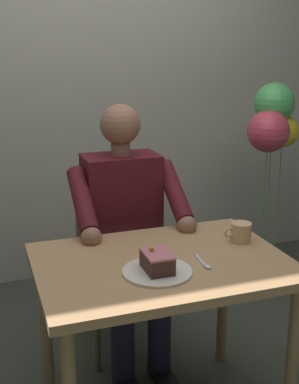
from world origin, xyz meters
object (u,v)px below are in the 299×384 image
at_px(chair, 117,252).
at_px(dessert_spoon, 204,263).
at_px(dining_table, 162,283).
at_px(seated_person, 126,234).
at_px(balloon_display, 273,133).
at_px(cake_slice, 157,261).
at_px(coffee_cup, 241,232).

xyz_separation_m(chair, dessert_spoon, (-0.14, 0.75, 0.23)).
relative_size(dining_table, seated_person, 0.77).
distance_m(seated_person, balloon_display, 1.21).
bearing_deg(cake_slice, coffee_cup, -158.33).
xyz_separation_m(cake_slice, balloon_display, (-1.12, -1.03, 0.25)).
bearing_deg(seated_person, dessert_spoon, 103.19).
distance_m(chair, seated_person, 0.24).
bearing_deg(cake_slice, chair, -94.34).
height_order(coffee_cup, dessert_spoon, coffee_cup).
height_order(chair, cake_slice, chair).
distance_m(chair, dessert_spoon, 0.80).
bearing_deg(seated_person, chair, -90.00).
bearing_deg(seated_person, coffee_cup, 132.48).
distance_m(dining_table, chair, 0.68).
relative_size(chair, cake_slice, 6.45).
height_order(seated_person, cake_slice, seated_person).
distance_m(chair, coffee_cup, 0.75).
distance_m(cake_slice, dessert_spoon, 0.20).
bearing_deg(chair, cake_slice, 85.66).
relative_size(coffee_cup, dessert_spoon, 0.86).
relative_size(cake_slice, balloon_display, 0.11).
bearing_deg(chair, balloon_display, -166.04).
distance_m(dining_table, seated_person, 0.49).
relative_size(chair, balloon_display, 0.68).
bearing_deg(dessert_spoon, dining_table, -33.86).
bearing_deg(balloon_display, dessert_spoon, 47.70).
bearing_deg(cake_slice, seated_person, -95.58).
bearing_deg(coffee_cup, cake_slice, 21.67).
xyz_separation_m(chair, balloon_display, (-1.06, -0.26, 0.52)).
height_order(chair, coffee_cup, chair).
relative_size(coffee_cup, balloon_display, 0.09).
xyz_separation_m(seated_person, cake_slice, (0.06, 0.59, 0.12)).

